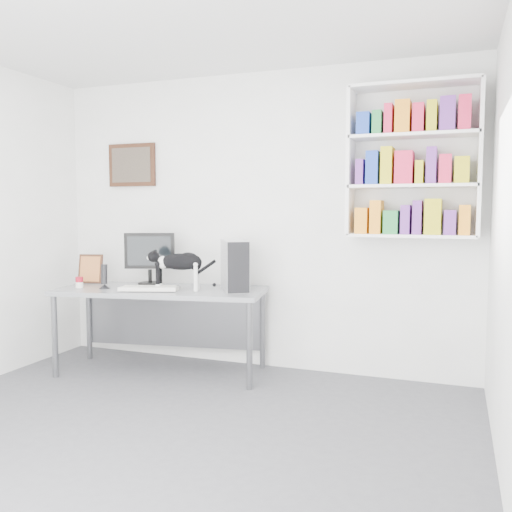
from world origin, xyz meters
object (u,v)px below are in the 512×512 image
speaker (104,276)px  cat (179,271)px  soup_can (79,282)px  bookshelf (413,161)px  desk (162,331)px  monitor (150,258)px  keyboard (149,288)px  leaning_print (91,268)px  pc_tower (235,265)px

speaker → cat: size_ratio=0.41×
soup_can → bookshelf: bearing=11.9°
bookshelf → desk: size_ratio=0.68×
soup_can → speaker: bearing=8.5°
bookshelf → soup_can: bookshelf is taller
bookshelf → soup_can: size_ratio=12.72×
monitor → keyboard: (0.19, -0.34, -0.23)m
bookshelf → cat: bookshelf is taller
speaker → cat: (0.68, 0.13, 0.06)m
leaning_print → monitor: bearing=-2.1°
keyboard → soup_can: size_ratio=5.08×
bookshelf → leaning_print: bookshelf is taller
speaker → keyboard: bearing=-22.2°
monitor → soup_can: monitor is taller
pc_tower → soup_can: bearing=163.8°
pc_tower → soup_can: 1.42m
monitor → soup_can: size_ratio=5.05×
bookshelf → desk: (-2.10, -0.38, -1.47)m
bookshelf → keyboard: 2.44m
keyboard → bookshelf: bearing=-4.3°
monitor → cat: (0.43, -0.23, -0.08)m
keyboard → soup_can: 0.68m
pc_tower → speaker: size_ratio=1.94×
speaker → monitor: bearing=30.4°
bookshelf → cat: bearing=-167.4°
keyboard → soup_can: soup_can is taller
desk → monitor: size_ratio=3.71×
bookshelf → monitor: bearing=-175.3°
bookshelf → pc_tower: bearing=-171.0°
pc_tower → bookshelf: bearing=-22.0°
pc_tower → soup_can: (-1.36, -0.36, -0.17)m
soup_can → desk: bearing=16.3°
speaker → leaning_print: size_ratio=0.79×
keyboard → speaker: bearing=165.0°
bookshelf → speaker: bookshelf is taller
bookshelf → keyboard: (-2.13, -0.53, -1.07)m
desk → pc_tower: size_ratio=4.20×
monitor → keyboard: monitor is taller
bookshelf → leaning_print: (-2.90, -0.31, -0.95)m
desk → speaker: bearing=-169.4°
desk → soup_can: (-0.71, -0.21, 0.43)m
bookshelf → leaning_print: 3.07m
bookshelf → keyboard: size_ratio=2.50×
bookshelf → soup_can: bearing=-168.1°
bookshelf → desk: bearing=-169.7°
keyboard → leaning_print: leaning_print is taller
bookshelf → speaker: (-2.57, -0.55, -0.98)m
bookshelf → cat: 2.15m
keyboard → speaker: (-0.44, -0.03, 0.09)m
soup_can → pc_tower: bearing=14.8°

